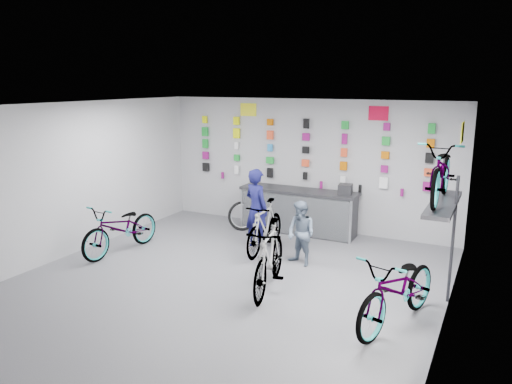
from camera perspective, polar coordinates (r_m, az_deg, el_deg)
The scene contains 20 objects.
floor at distance 8.52m, azimuth -4.29°, elevation -10.88°, with size 8.00×8.00×0.00m, color #545459.
ceiling at distance 7.83m, azimuth -4.66°, elevation 9.72°, with size 8.00×8.00×0.00m, color white.
wall_back at distance 11.58m, azimuth 5.79°, elevation 3.13°, with size 7.00×7.00×0.00m, color #ADADAF.
wall_left at distance 10.26m, azimuth -21.47°, elevation 1.10°, with size 8.00×8.00×0.00m, color #ADADAF.
wall_right at distance 6.96m, azimuth 21.11°, elevation -3.98°, with size 8.00×8.00×0.00m, color #ADADAF.
counter at distance 11.37m, azimuth 4.85°, elevation -2.25°, with size 2.70×0.66×1.00m.
merch_wall at distance 11.46m, azimuth 5.83°, elevation 4.53°, with size 5.58×0.08×1.56m.
wall_bracket at distance 8.15m, azimuth 20.77°, elevation -1.89°, with size 0.39×1.90×2.00m.
sign_left at distance 12.04m, azimuth -0.88°, elevation 9.39°, with size 0.42×0.02×0.30m, color #FFFA23.
sign_right at distance 10.96m, azimuth 13.82°, elevation 8.73°, with size 0.42×0.02×0.30m, color red.
sign_side at distance 7.94m, azimuth 22.52°, elevation 6.32°, with size 0.02×0.40×0.30m, color #FFFA23.
bike_left at distance 10.36m, azimuth -15.16°, elevation -3.99°, with size 0.68×1.95×1.02m, color gray.
bike_center at distance 8.20m, azimuth 1.52°, elevation -7.48°, with size 0.54×1.91×1.15m, color gray.
bike_right at distance 7.36m, azimuth 15.99°, elevation -10.64°, with size 0.72×2.07×1.09m, color gray.
bike_service at distance 10.05m, azimuth 1.02°, elevation -3.98°, with size 0.49×1.74×1.05m, color gray.
bike_wall at distance 8.04m, azimuth 20.54°, elevation 2.23°, with size 0.63×1.80×0.95m, color gray.
clerk at distance 10.23m, azimuth 0.05°, elevation -1.90°, with size 0.60×0.40×1.66m, color #121249.
customer at distance 9.36m, azimuth 5.16°, elevation -4.74°, with size 0.59×0.46×1.22m, color slate.
spare_wheel at distance 11.60m, azimuth -1.59°, elevation -2.75°, with size 0.74×0.44×0.67m.
register at distance 10.90m, azimuth 10.17°, elevation 0.31°, with size 0.28×0.30×0.22m, color black.
Camera 1 is at (4.05, -6.68, 3.38)m, focal length 35.00 mm.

